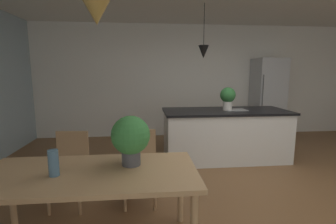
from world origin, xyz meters
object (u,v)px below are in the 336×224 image
object	(u,v)px
kitchen_island	(225,134)
vase_on_dining_table	(54,163)
chair_far_right	(140,164)
potted_plant_on_island	(228,97)
refrigerator	(267,98)
dining_table	(90,179)
potted_plant_on_table	(131,137)
chair_far_left	(70,167)

from	to	relation	value
kitchen_island	vase_on_dining_table	distance (m)	3.14
chair_far_right	vase_on_dining_table	bearing A→B (deg)	-128.35
potted_plant_on_island	refrigerator	bearing A→B (deg)	44.22
dining_table	potted_plant_on_table	distance (m)	0.49
kitchen_island	chair_far_left	bearing A→B (deg)	-149.61
dining_table	kitchen_island	world-z (taller)	kitchen_island
dining_table	chair_far_right	xyz separation A→B (m)	(0.41, 0.80, -0.19)
kitchen_island	potted_plant_on_island	distance (m)	0.68
chair_far_left	refrigerator	xyz separation A→B (m)	(3.86, 2.83, 0.47)
dining_table	chair_far_left	xyz separation A→B (m)	(-0.41, 0.80, -0.19)
kitchen_island	vase_on_dining_table	xyz separation A→B (m)	(-2.19, -2.22, 0.38)
chair_far_right	refrigerator	world-z (taller)	refrigerator
chair_far_left	vase_on_dining_table	distance (m)	0.95
refrigerator	potted_plant_on_island	bearing A→B (deg)	-135.78
vase_on_dining_table	chair_far_left	bearing A→B (deg)	99.39
dining_table	potted_plant_on_island	distance (m)	2.95
chair_far_right	kitchen_island	distance (m)	2.03
chair_far_left	vase_on_dining_table	bearing A→B (deg)	-80.61
chair_far_left	kitchen_island	xyz separation A→B (m)	(2.33, 1.37, -0.01)
refrigerator	vase_on_dining_table	size ratio (longest dim) A/B	8.74
chair_far_right	potted_plant_on_island	distance (m)	2.16
potted_plant_on_island	dining_table	bearing A→B (deg)	-131.98
chair_far_right	potted_plant_on_island	size ratio (longest dim) A/B	2.14
chair_far_left	potted_plant_on_island	world-z (taller)	potted_plant_on_island
dining_table	vase_on_dining_table	size ratio (longest dim) A/B	8.46
kitchen_island	vase_on_dining_table	bearing A→B (deg)	-134.50
chair_far_right	vase_on_dining_table	distance (m)	1.16
chair_far_left	refrigerator	distance (m)	4.81
dining_table	refrigerator	world-z (taller)	refrigerator
vase_on_dining_table	potted_plant_on_table	bearing A→B (deg)	16.43
chair_far_right	potted_plant_on_island	bearing A→B (deg)	41.69
chair_far_left	refrigerator	size ratio (longest dim) A/B	0.46
potted_plant_on_table	potted_plant_on_island	bearing A→B (deg)	51.94
refrigerator	potted_plant_on_table	world-z (taller)	refrigerator
kitchen_island	vase_on_dining_table	world-z (taller)	vase_on_dining_table
chair_far_right	refrigerator	size ratio (longest dim) A/B	0.46
potted_plant_on_island	vase_on_dining_table	xyz separation A→B (m)	(-2.21, -2.22, -0.30)
dining_table	kitchen_island	bearing A→B (deg)	48.41
refrigerator	potted_plant_on_island	world-z (taller)	refrigerator
dining_table	potted_plant_on_island	size ratio (longest dim) A/B	4.50
chair_far_right	potted_plant_on_island	xyz separation A→B (m)	(1.53, 1.37, 0.66)
dining_table	chair_far_right	distance (m)	0.92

